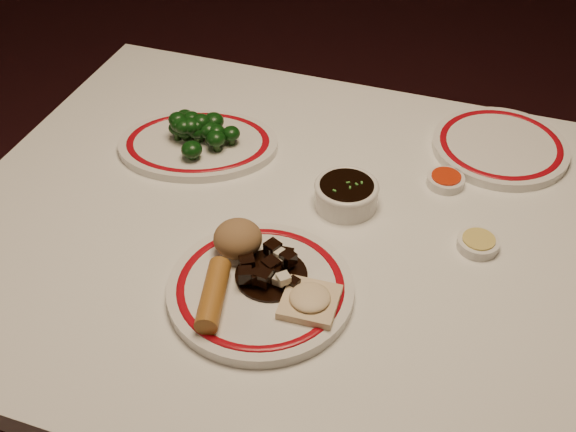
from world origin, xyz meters
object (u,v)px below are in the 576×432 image
Objects in this scene: rice_mound at (238,239)px; broccoli_pile at (196,128)px; main_plate at (261,289)px; fried_wonton at (310,300)px; spring_roll at (213,295)px; stirfry_heap at (269,269)px; dining_table at (324,272)px; soy_bowl at (346,195)px; broccoli_plate at (198,144)px.

broccoli_pile is (-0.18, 0.25, -0.00)m from rice_mound.
fried_wonton is at bearing -8.89° from main_plate.
rice_mound reaches higher than broccoli_pile.
fried_wonton is at bearing -45.06° from broccoli_pile.
spring_roll is (0.01, -0.11, -0.01)m from rice_mound.
main_plate is 0.03m from stirfry_heap.
dining_table is at bearing -26.72° from broccoli_pile.
soy_bowl is at bearing 75.11° from main_plate.
broccoli_plate is (-0.31, 0.31, -0.02)m from fried_wonton.
fried_wonton is at bearing 3.48° from spring_roll.
main_plate is 2.85× the size of spring_roll.
broccoli_plate is (-0.18, 0.24, -0.03)m from rice_mound.
broccoli_pile is (-0.31, 0.31, 0.01)m from fried_wonton.
dining_table is at bearing 72.62° from main_plate.
soy_bowl is at bearing 80.64° from dining_table.
broccoli_plate is at bearing 127.97° from main_plate.
soy_bowl is at bearing 56.47° from rice_mound.
soy_bowl is (0.06, 0.23, 0.01)m from main_plate.
fried_wonton is (0.03, -0.17, 0.12)m from dining_table.
broccoli_pile is at bearing 104.15° from spring_roll.
broccoli_pile is at bearing 128.01° from main_plate.
broccoli_plate is (-0.18, 0.35, -0.02)m from spring_roll.
spring_roll is at bearing -126.83° from stirfry_heap.
rice_mound reaches higher than broccoli_plate.
broccoli_pile is (-0.00, 0.00, 0.03)m from broccoli_plate.
rice_mound is 0.30m from broccoli_plate.
dining_table is 3.57× the size of main_plate.
dining_table is 0.35m from broccoli_pile.
fried_wonton is 0.78× the size of soy_bowl.
stirfry_heap is at bearing 76.78° from main_plate.
dining_table is 0.26m from spring_roll.
stirfry_heap is 0.37m from broccoli_plate.
rice_mound is at bearing 79.65° from spring_roll.
main_plate is 0.08m from spring_roll.
spring_roll is at bearing -162.87° from fried_wonton.
stirfry_heap is 0.80× the size of broccoli_pile.
fried_wonton is 0.76× the size of stirfry_heap.
rice_mound is 0.31m from broccoli_pile.
stirfry_heap is at bearing 154.88° from fried_wonton.
main_plate is at bearing -44.50° from rice_mound.
spring_roll is (-0.10, -0.21, 0.13)m from dining_table.
spring_roll reaches higher than dining_table.
spring_roll is 0.13m from fried_wonton.
soy_bowl is at bearing 93.70° from fried_wonton.
fried_wonton is (0.13, -0.07, -0.02)m from rice_mound.
dining_table is 0.13m from soy_bowl.
fried_wonton is at bearing -45.01° from broccoli_plate.
broccoli_pile is at bearing 126.10° from rice_mound.
soy_bowl is (-0.02, 0.24, -0.01)m from fried_wonton.
dining_table is 0.20m from rice_mound.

